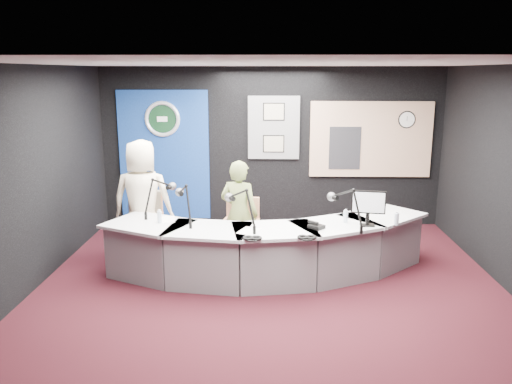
{
  "coord_description": "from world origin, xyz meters",
  "views": [
    {
      "loc": [
        -0.01,
        -6.03,
        2.71
      ],
      "look_at": [
        -0.2,
        0.8,
        1.1
      ],
      "focal_mm": 36.0,
      "sensor_mm": 36.0,
      "label": 1
    }
  ],
  "objects_px": {
    "armchair_right": "(239,230)",
    "person_woman": "(239,214)",
    "armchair_left": "(144,225)",
    "broadcast_desk": "(267,248)",
    "person_man": "(143,200)"
  },
  "relations": [
    {
      "from": "person_man",
      "to": "person_woman",
      "type": "bearing_deg",
      "value": 167.73
    },
    {
      "from": "armchair_right",
      "to": "broadcast_desk",
      "type": "bearing_deg",
      "value": -30.45
    },
    {
      "from": "person_woman",
      "to": "person_man",
      "type": "bearing_deg",
      "value": 9.07
    },
    {
      "from": "armchair_left",
      "to": "armchair_right",
      "type": "height_order",
      "value": "armchair_right"
    },
    {
      "from": "armchair_left",
      "to": "person_man",
      "type": "xyz_separation_m",
      "value": [
        0.0,
        0.0,
        0.38
      ]
    },
    {
      "from": "armchair_left",
      "to": "armchair_right",
      "type": "xyz_separation_m",
      "value": [
        1.43,
        -0.27,
        0.02
      ]
    },
    {
      "from": "armchair_left",
      "to": "armchair_right",
      "type": "distance_m",
      "value": 1.45
    },
    {
      "from": "armchair_right",
      "to": "person_man",
      "type": "relative_size",
      "value": 0.6
    },
    {
      "from": "armchair_right",
      "to": "person_woman",
      "type": "height_order",
      "value": "person_woman"
    },
    {
      "from": "armchair_left",
      "to": "person_woman",
      "type": "height_order",
      "value": "person_woman"
    },
    {
      "from": "person_man",
      "to": "person_woman",
      "type": "distance_m",
      "value": 1.46
    },
    {
      "from": "broadcast_desk",
      "to": "armchair_left",
      "type": "relative_size",
      "value": 4.44
    },
    {
      "from": "armchair_right",
      "to": "person_woman",
      "type": "bearing_deg",
      "value": 0.0
    },
    {
      "from": "armchair_left",
      "to": "person_woman",
      "type": "xyz_separation_m",
      "value": [
        1.43,
        -0.27,
        0.26
      ]
    },
    {
      "from": "person_man",
      "to": "person_woman",
      "type": "height_order",
      "value": "person_man"
    }
  ]
}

